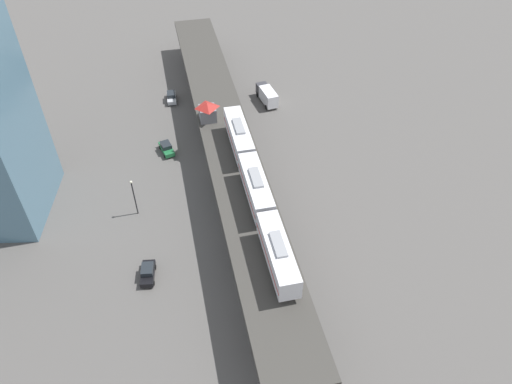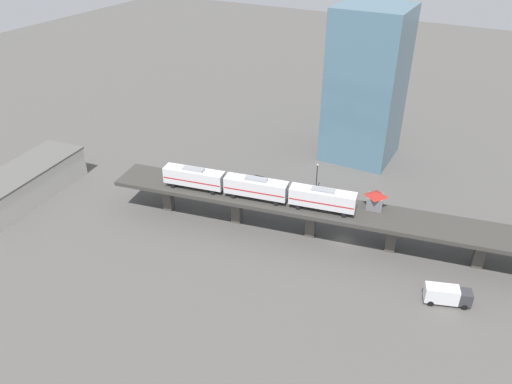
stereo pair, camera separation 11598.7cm
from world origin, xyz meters
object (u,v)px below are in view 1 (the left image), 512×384
delivery_truck (267,95)px  street_lamp (134,195)px  subway_train (256,187)px  street_car_silver (171,97)px  street_car_black (148,272)px  street_car_green (166,148)px  signal_hut (207,111)px

delivery_truck → street_lamp: bearing=54.6°
delivery_truck → street_lamp: (22.55, 31.70, 2.35)m
subway_train → street_car_silver: bearing=-66.9°
street_car_black → street_lamp: 13.57m
street_car_green → delivery_truck: (-19.33, -15.95, 0.82)m
street_car_silver → delivery_truck: (-19.88, 1.36, 0.82)m
delivery_truck → street_car_green: bearing=39.5°
street_car_black → street_car_green: size_ratio=0.94×
subway_train → street_car_green: subway_train is taller
subway_train → street_car_silver: subway_train is taller
street_car_green → street_car_silver: bearing=-88.2°
signal_hut → street_car_silver: 20.84m
street_car_green → street_lamp: (3.22, 15.75, 3.17)m
delivery_truck → street_lamp: 38.97m
street_car_silver → street_lamp: street_lamp is taller
street_car_black → delivery_truck: bearing=-113.5°
subway_train → signal_hut: 21.95m
street_car_black → street_lamp: street_lamp is taller
street_car_silver → street_lamp: 33.32m
signal_hut → street_lamp: signal_hut is taller
signal_hut → street_lamp: (11.24, 15.75, -4.67)m
street_car_green → delivery_truck: size_ratio=0.63×
street_car_black → signal_hut: bearing=-105.7°
street_car_silver → delivery_truck: size_ratio=0.61×
signal_hut → street_car_green: (8.02, -0.00, -7.83)m
signal_hut → delivery_truck: 20.77m
street_car_black → delivery_truck: (-19.34, -44.50, 0.82)m
subway_train → delivery_truck: bearing=-95.8°
street_car_silver → street_car_black: (-0.54, 45.86, 0.00)m
signal_hut → street_lamp: 19.91m
signal_hut → street_car_green: bearing=-0.0°
delivery_truck → subway_train: bearing=84.2°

